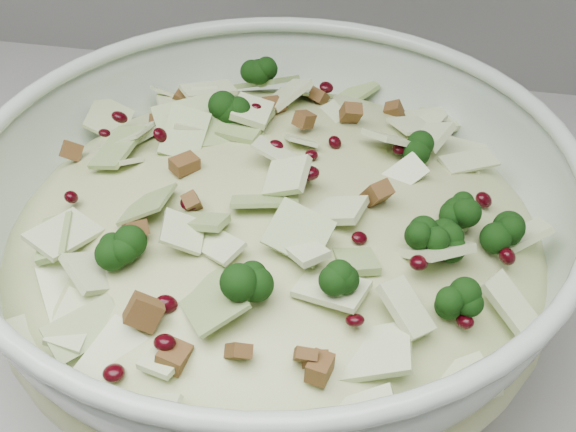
# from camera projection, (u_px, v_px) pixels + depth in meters

# --- Properties ---
(mixing_bowl) EXTENTS (0.47, 0.47, 0.15)m
(mixing_bowl) POSITION_uv_depth(u_px,v_px,m) (275.00, 249.00, 0.52)
(mixing_bowl) COLOR #BACCBB
(mixing_bowl) RESTS_ON counter
(salad) EXTENTS (0.45, 0.45, 0.15)m
(salad) POSITION_uv_depth(u_px,v_px,m) (274.00, 221.00, 0.51)
(salad) COLOR #B4BD81
(salad) RESTS_ON mixing_bowl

